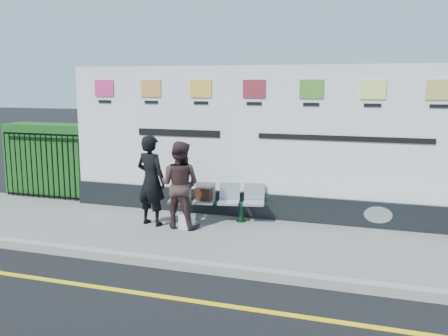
% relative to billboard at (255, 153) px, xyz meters
% --- Properties ---
extents(ground, '(80.00, 80.00, 0.00)m').
position_rel_billboard_xyz_m(ground, '(-0.50, -3.85, -1.42)').
color(ground, black).
extents(pavement, '(14.00, 3.00, 0.12)m').
position_rel_billboard_xyz_m(pavement, '(-0.50, -1.35, -1.36)').
color(pavement, slate).
rests_on(pavement, ground).
extents(kerb, '(14.00, 0.18, 0.14)m').
position_rel_billboard_xyz_m(kerb, '(-0.50, -2.85, -1.35)').
color(kerb, gray).
rests_on(kerb, ground).
extents(yellow_line, '(14.00, 0.10, 0.01)m').
position_rel_billboard_xyz_m(yellow_line, '(-0.50, -3.85, -1.42)').
color(yellow_line, yellow).
rests_on(yellow_line, ground).
extents(billboard, '(8.00, 0.30, 3.00)m').
position_rel_billboard_xyz_m(billboard, '(0.00, 0.00, 0.00)').
color(billboard, black).
rests_on(billboard, pavement).
extents(hedge, '(2.35, 0.70, 1.70)m').
position_rel_billboard_xyz_m(hedge, '(-5.08, 0.45, -0.45)').
color(hedge, '#194F18').
rests_on(hedge, pavement).
extents(railing, '(2.05, 0.06, 1.54)m').
position_rel_billboard_xyz_m(railing, '(-5.08, -0.00, -0.53)').
color(railing, black).
rests_on(railing, pavement).
extents(bench, '(1.92, 0.86, 0.40)m').
position_rel_billboard_xyz_m(bench, '(-0.62, -0.55, -1.10)').
color(bench, '#ABB2B4').
rests_on(bench, pavement).
extents(woman_left, '(0.70, 0.54, 1.72)m').
position_rel_billboard_xyz_m(woman_left, '(-1.69, -1.18, -0.44)').
color(woman_left, black).
rests_on(woman_left, pavement).
extents(woman_right, '(0.81, 0.64, 1.62)m').
position_rel_billboard_xyz_m(woman_right, '(-1.11, -1.18, -0.49)').
color(woman_right, '#392524').
rests_on(woman_right, pavement).
extents(handbag_brown, '(0.34, 0.18, 0.25)m').
position_rel_billboard_xyz_m(handbag_brown, '(-0.85, -0.60, -0.78)').
color(handbag_brown, black).
rests_on(handbag_brown, bench).
extents(carrier_bag_white, '(0.27, 0.16, 0.27)m').
position_rel_billboard_xyz_m(carrier_bag_white, '(-0.96, -1.22, -1.16)').
color(carrier_bag_white, silver).
rests_on(carrier_bag_white, pavement).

